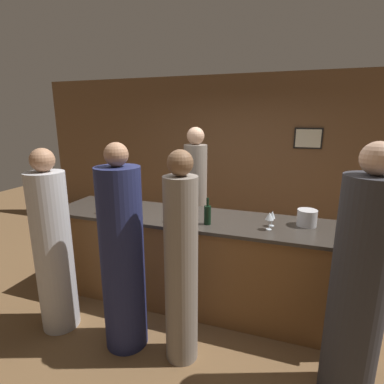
{
  "coord_description": "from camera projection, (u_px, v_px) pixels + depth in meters",
  "views": [
    {
      "loc": [
        0.91,
        -2.93,
        2.09
      ],
      "look_at": [
        -0.12,
        0.1,
        1.28
      ],
      "focal_mm": 28.0,
      "sensor_mm": 36.0,
      "label": 1
    }
  ],
  "objects": [
    {
      "name": "back_wall",
      "position": [
        240.0,
        157.0,
        5.35
      ],
      "size": [
        8.0,
        0.08,
        2.8
      ],
      "color": "brown",
      "rests_on": "ground_plane"
    },
    {
      "name": "guest_3",
      "position": [
        181.0,
        266.0,
        2.49
      ],
      "size": [
        0.28,
        0.28,
        1.85
      ],
      "color": "gray",
      "rests_on": "ground_plane"
    },
    {
      "name": "ice_bucket",
      "position": [
        307.0,
        218.0,
        2.98
      ],
      "size": [
        0.19,
        0.19,
        0.16
      ],
      "color": "silver",
      "rests_on": "bar_counter"
    },
    {
      "name": "bartender",
      "position": [
        195.0,
        204.0,
        4.07
      ],
      "size": [
        0.31,
        0.31,
        1.97
      ],
      "rotation": [
        0.0,
        0.0,
        3.14
      ],
      "color": "gray",
      "rests_on": "ground_plane"
    },
    {
      "name": "guest_1",
      "position": [
        123.0,
        258.0,
        2.66
      ],
      "size": [
        0.39,
        0.39,
        1.89
      ],
      "color": "#1E234C",
      "rests_on": "ground_plane"
    },
    {
      "name": "guest_2",
      "position": [
        358.0,
        289.0,
        2.12
      ],
      "size": [
        0.38,
        0.38,
        1.94
      ],
      "color": "#2D2D33",
      "rests_on": "ground_plane"
    },
    {
      "name": "wine_glass_2",
      "position": [
        176.0,
        213.0,
        2.96
      ],
      "size": [
        0.06,
        0.06,
        0.17
      ],
      "color": "silver",
      "rests_on": "bar_counter"
    },
    {
      "name": "wine_bottle_0",
      "position": [
        207.0,
        214.0,
        3.01
      ],
      "size": [
        0.07,
        0.07,
        0.27
      ],
      "color": "black",
      "rests_on": "bar_counter"
    },
    {
      "name": "ground_plane",
      "position": [
        199.0,
        301.0,
        3.49
      ],
      "size": [
        14.0,
        14.0,
        0.0
      ],
      "primitive_type": "plane",
      "color": "brown"
    },
    {
      "name": "wine_glass_3",
      "position": [
        172.0,
        210.0,
        3.07
      ],
      "size": [
        0.08,
        0.08,
        0.17
      ],
      "color": "silver",
      "rests_on": "bar_counter"
    },
    {
      "name": "wine_glass_0",
      "position": [
        270.0,
        216.0,
        2.85
      ],
      "size": [
        0.08,
        0.08,
        0.18
      ],
      "color": "silver",
      "rests_on": "bar_counter"
    },
    {
      "name": "bar_counter",
      "position": [
        199.0,
        261.0,
        3.36
      ],
      "size": [
        3.42,
        0.78,
        1.03
      ],
      "color": "brown",
      "rests_on": "ground_plane"
    },
    {
      "name": "guest_0",
      "position": [
        53.0,
        249.0,
        2.9
      ],
      "size": [
        0.36,
        0.36,
        1.82
      ],
      "color": "#B2B2B7",
      "rests_on": "ground_plane"
    },
    {
      "name": "wine_bottle_1",
      "position": [
        111.0,
        203.0,
        3.34
      ],
      "size": [
        0.08,
        0.08,
        0.29
      ],
      "color": "#19381E",
      "rests_on": "bar_counter"
    },
    {
      "name": "wine_glass_1",
      "position": [
        272.0,
        215.0,
        2.95
      ],
      "size": [
        0.06,
        0.06,
        0.16
      ],
      "color": "silver",
      "rests_on": "bar_counter"
    }
  ]
}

